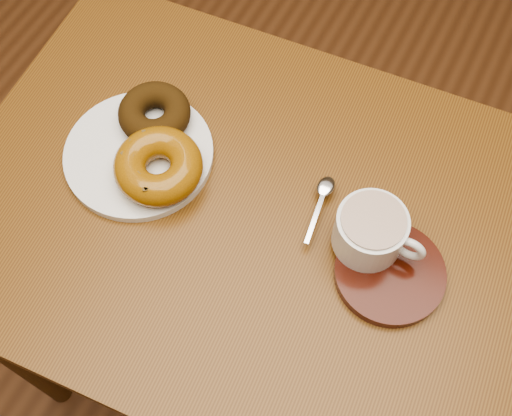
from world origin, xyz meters
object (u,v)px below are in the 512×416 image
at_px(cafe_table, 244,245).
at_px(donut_plate, 139,154).
at_px(saucer, 390,273).
at_px(coffee_cup, 371,231).

bearing_deg(cafe_table, donut_plate, 173.70).
height_order(donut_plate, saucer, saucer).
bearing_deg(donut_plate, saucer, -0.83).
relative_size(donut_plate, coffee_cup, 1.75).
bearing_deg(coffee_cup, donut_plate, -175.42).
xyz_separation_m(cafe_table, coffee_cup, (0.17, 0.02, 0.17)).
xyz_separation_m(cafe_table, donut_plate, (-0.17, 0.01, 0.12)).
distance_m(cafe_table, coffee_cup, 0.24).
relative_size(donut_plate, saucer, 1.48).
bearing_deg(coffee_cup, cafe_table, -170.10).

